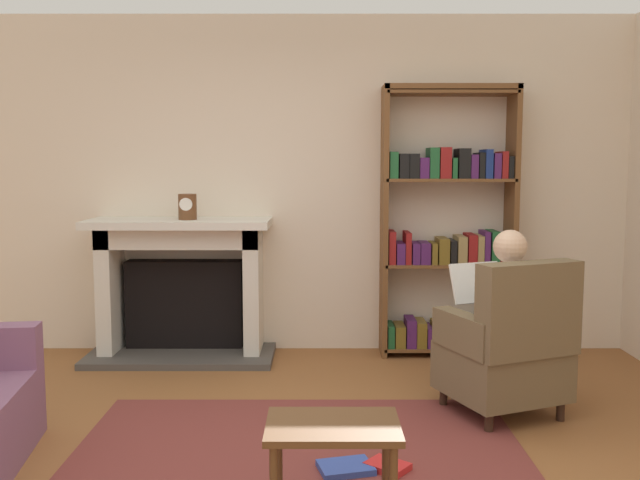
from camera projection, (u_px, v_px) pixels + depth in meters
The scene contains 9 objects.
back_wall at pixel (308, 185), 5.73m from camera, with size 5.60×0.10×2.70m, color beige.
area_rug at pixel (300, 459), 3.64m from camera, with size 2.40×1.80×0.01m, color brown.
fireplace at pixel (184, 283), 5.57m from camera, with size 1.45×0.64×1.10m.
mantel_clock at pixel (189, 207), 5.40m from camera, with size 0.14×0.14×0.20m.
bookshelf at pixel (450, 230), 5.55m from camera, with size 1.04×0.32×2.13m.
armchair_reading at pixel (510, 349), 4.22m from camera, with size 0.83×0.82×0.97m.
seated_reader at pixel (499, 313), 4.30m from camera, with size 0.50×0.59×1.14m.
side_table at pixel (334, 440), 2.94m from camera, with size 0.56×0.39×0.46m.
scattered_books at pixel (363, 467), 3.50m from camera, with size 0.49×0.26×0.03m.
Camera 1 is at (0.11, -3.20, 1.54)m, focal length 39.48 mm.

